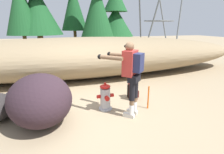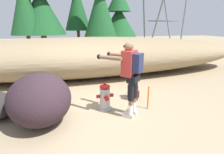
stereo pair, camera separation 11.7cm
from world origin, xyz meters
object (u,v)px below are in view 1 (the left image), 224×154
utility_worker (130,70)px  spare_backpack (133,92)px  fire_hydrant (105,97)px  boulder_large (40,99)px  boulder_small (18,98)px  boulder_outlier (42,95)px  survey_stake (148,98)px

utility_worker → spare_backpack: 1.34m
fire_hydrant → boulder_large: bearing=-171.9°
fire_hydrant → utility_worker: size_ratio=0.41×
fire_hydrant → boulder_small: size_ratio=1.05×
fire_hydrant → boulder_outlier: bearing=155.6°
boulder_large → survey_stake: (2.54, -0.06, -0.24)m
boulder_large → boulder_outlier: boulder_large is taller
survey_stake → boulder_outlier: bearing=159.5°
spare_backpack → fire_hydrant: bearing=-152.9°
utility_worker → boulder_small: utility_worker is taller
spare_backpack → boulder_large: boulder_large is taller
boulder_small → utility_worker: bearing=-25.6°
boulder_outlier → boulder_small: bearing=171.4°
boulder_small → survey_stake: (3.21, -1.07, 0.07)m
fire_hydrant → survey_stake: fire_hydrant is taller
spare_backpack → survey_stake: size_ratio=0.78×
boulder_outlier → spare_backpack: bearing=-6.2°
boulder_large → boulder_outlier: 0.95m
boulder_outlier → boulder_large: bearing=-86.0°
spare_backpack → boulder_outlier: (-2.49, 0.27, 0.07)m
spare_backpack → boulder_outlier: boulder_outlier is taller
fire_hydrant → boulder_small: (-2.16, 0.80, -0.09)m
boulder_large → survey_stake: boulder_large is taller
utility_worker → boulder_small: size_ratio=2.55×
spare_backpack → utility_worker: bearing=-115.6°
boulder_small → fire_hydrant: bearing=-20.3°
fire_hydrant → boulder_small: bearing=159.7°
boulder_small → boulder_outlier: (0.61, -0.09, 0.05)m
boulder_small → survey_stake: size_ratio=1.13×
fire_hydrant → boulder_large: 1.52m
boulder_large → utility_worker: bearing=-7.3°
utility_worker → survey_stake: 1.01m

